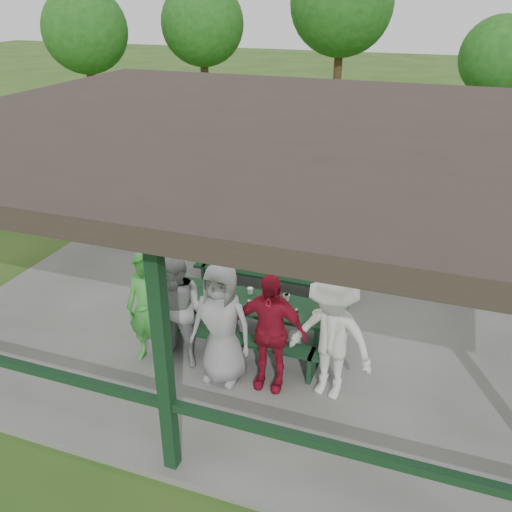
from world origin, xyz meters
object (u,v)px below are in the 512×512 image
at_px(contestant_white_fedora, 331,337).
at_px(contestant_green, 147,309).
at_px(picnic_table_far, 273,259).
at_px(contestant_grey_left, 178,312).
at_px(pickup_truck, 494,151).
at_px(contestant_grey_mid, 222,324).
at_px(contestant_red, 269,331).
at_px(spectator_lblue, 282,228).
at_px(spectator_grey, 369,240).
at_px(spectator_blue, 227,204).
at_px(farm_trailer, 203,154).
at_px(picnic_table_near, 248,316).

bearing_deg(contestant_white_fedora, contestant_green, -164.81).
bearing_deg(contestant_white_fedora, picnic_table_far, 133.54).
height_order(contestant_grey_left, pickup_truck, contestant_grey_left).
xyz_separation_m(contestant_grey_left, contestant_grey_mid, (0.71, -0.10, 0.02)).
xyz_separation_m(contestant_red, spectator_lblue, (-0.97, 3.70, -0.13)).
distance_m(contestant_white_fedora, pickup_truck, 11.69).
distance_m(picnic_table_far, contestant_grey_mid, 2.98).
bearing_deg(spectator_grey, spectator_blue, 0.63).
distance_m(spectator_blue, spectator_grey, 3.13).
relative_size(contestant_grey_mid, contestant_white_fedora, 0.96).
xyz_separation_m(picnic_table_far, spectator_grey, (1.62, 0.85, 0.26)).
distance_m(picnic_table_far, contestant_red, 3.01).
bearing_deg(contestant_grey_left, spectator_lblue, 91.17).
height_order(spectator_lblue, farm_trailer, spectator_lblue).
distance_m(contestant_grey_mid, spectator_lblue, 3.80).
bearing_deg(contestant_grey_left, spectator_grey, 67.53).
relative_size(contestant_grey_left, contestant_white_fedora, 0.94).
distance_m(contestant_green, contestant_grey_left, 0.46).
bearing_deg(spectator_blue, contestant_white_fedora, 125.53).
bearing_deg(farm_trailer, contestant_grey_left, -65.15).
bearing_deg(contestant_grey_mid, spectator_grey, 71.76).
bearing_deg(contestant_green, contestant_grey_mid, -0.45).
relative_size(picnic_table_far, contestant_white_fedora, 1.40).
height_order(contestant_green, spectator_lblue, contestant_green).
height_order(spectator_lblue, spectator_grey, spectator_lblue).
relative_size(picnic_table_far, contestant_green, 1.49).
relative_size(contestant_white_fedora, spectator_blue, 1.05).
relative_size(contestant_green, contestant_red, 1.00).
xyz_separation_m(picnic_table_near, spectator_lblue, (-0.34, 2.84, 0.27)).
xyz_separation_m(picnic_table_far, spectator_blue, (-1.46, 1.35, 0.41)).
bearing_deg(contestant_grey_mid, contestant_white_fedora, 8.85).
bearing_deg(contestant_grey_mid, spectator_blue, 113.46).
bearing_deg(spectator_lblue, contestant_green, 55.29).
xyz_separation_m(picnic_table_near, spectator_grey, (1.38, 2.85, 0.26)).
relative_size(picnic_table_near, spectator_blue, 1.51).
relative_size(contestant_red, spectator_grey, 1.19).
distance_m(contestant_grey_mid, pickup_truck, 12.25).
bearing_deg(contestant_white_fedora, picnic_table_near, 164.17).
xyz_separation_m(contestant_green, spectator_blue, (-0.51, 4.26, 0.01)).
bearing_deg(contestant_grey_left, spectator_blue, 110.32).
relative_size(picnic_table_near, contestant_grey_left, 1.52).
bearing_deg(spectator_blue, spectator_grey, 168.86).
bearing_deg(contestant_green, contestant_white_fedora, 4.09).
bearing_deg(farm_trailer, spectator_lblue, -49.65).
bearing_deg(picnic_table_far, contestant_white_fedora, -58.52).
relative_size(picnic_table_near, contestant_white_fedora, 1.43).
distance_m(picnic_table_near, contestant_white_fedora, 1.69).
xyz_separation_m(contestant_grey_left, spectator_lblue, (0.40, 3.69, -0.13)).
relative_size(contestant_grey_left, contestant_red, 1.00).
xyz_separation_m(contestant_grey_left, spectator_blue, (-0.96, 4.20, 0.01)).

